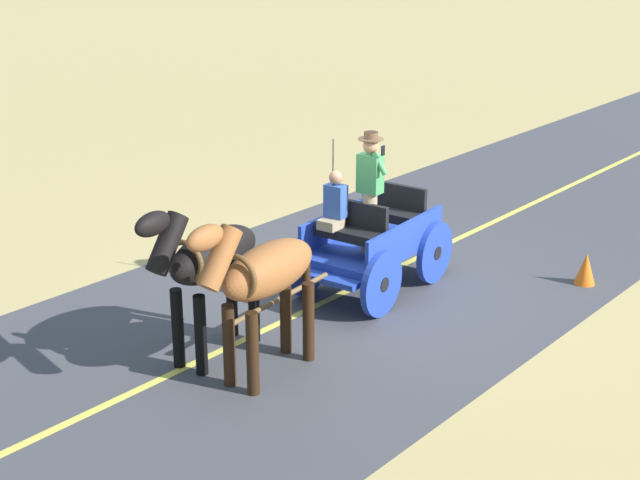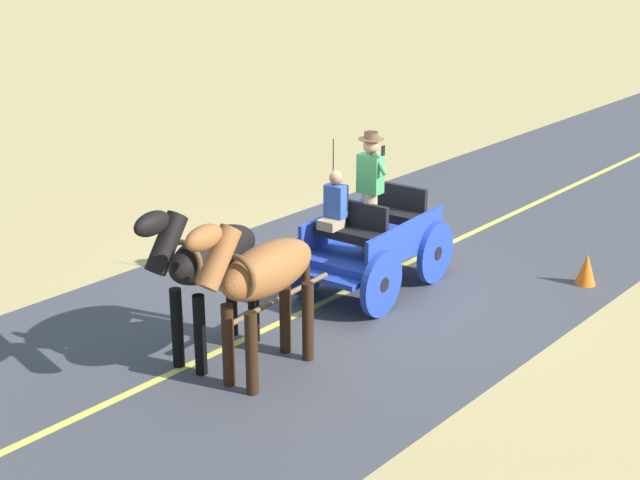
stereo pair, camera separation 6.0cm
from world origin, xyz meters
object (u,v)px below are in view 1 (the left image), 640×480
horse_drawn_carriage (369,239)px  traffic_cone (586,269)px  horse_off_side (209,260)px  horse_near_side (263,275)px

horse_drawn_carriage → traffic_cone: bearing=-135.5°
horse_off_side → horse_drawn_carriage: bearing=-93.1°
traffic_cone → horse_near_side: bearing=72.3°
horse_drawn_carriage → horse_near_side: (-0.69, 2.98, 0.51)m
horse_near_side → traffic_cone: 5.69m
horse_drawn_carriage → horse_near_side: horse_drawn_carriage is taller
horse_near_side → traffic_cone: size_ratio=4.42×
horse_drawn_carriage → horse_off_side: bearing=86.9°
horse_off_side → traffic_cone: horse_off_side is taller
horse_drawn_carriage → horse_near_side: size_ratio=2.04×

